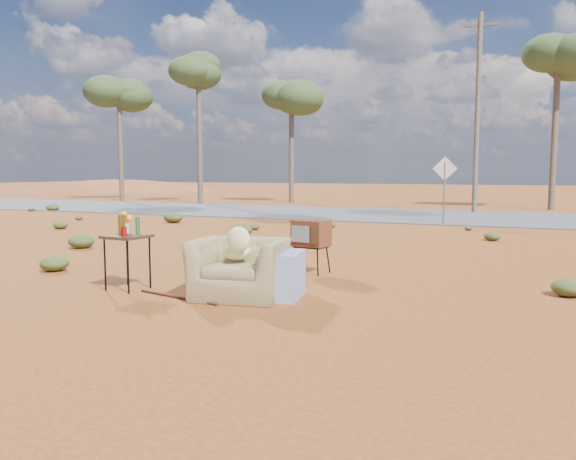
% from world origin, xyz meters
% --- Properties ---
extents(ground, '(140.00, 140.00, 0.00)m').
position_xyz_m(ground, '(0.00, 0.00, 0.00)').
color(ground, '#95531D').
rests_on(ground, ground).
extents(highway, '(140.00, 7.00, 0.04)m').
position_xyz_m(highway, '(0.00, 15.00, 0.02)').
color(highway, '#565659').
rests_on(highway, ground).
extents(dirt_mound, '(26.00, 18.00, 2.00)m').
position_xyz_m(dirt_mound, '(-30.00, 34.00, 0.00)').
color(dirt_mound, '#9C5825').
rests_on(dirt_mound, ground).
extents(armchair, '(1.52, 1.13, 1.06)m').
position_xyz_m(armchair, '(0.46, 0.06, 0.50)').
color(armchair, olive).
rests_on(armchair, ground).
extents(tv_unit, '(0.63, 0.54, 0.90)m').
position_xyz_m(tv_unit, '(0.63, 2.08, 0.67)').
color(tv_unit, black).
rests_on(tv_unit, ground).
extents(side_table, '(0.60, 0.60, 1.11)m').
position_xyz_m(side_table, '(-1.40, -0.14, 0.82)').
color(side_table, '#3C2A15').
rests_on(side_table, ground).
extents(rusty_bar, '(1.43, 0.37, 0.04)m').
position_xyz_m(rusty_bar, '(-0.36, -0.40, 0.02)').
color(rusty_bar, '#522616').
rests_on(rusty_bar, ground).
extents(road_sign, '(0.78, 0.06, 2.19)m').
position_xyz_m(road_sign, '(1.50, 12.00, 1.50)').
color(road_sign, brown).
rests_on(road_sign, ground).
extents(eucalyptus_far_left, '(3.20, 3.20, 7.10)m').
position_xyz_m(eucalyptus_far_left, '(-18.00, 20.00, 5.94)').
color(eucalyptus_far_left, brown).
rests_on(eucalyptus_far_left, ground).
extents(eucalyptus_left, '(3.20, 3.20, 8.10)m').
position_xyz_m(eucalyptus_left, '(-12.00, 19.00, 6.92)').
color(eucalyptus_left, brown).
rests_on(eucalyptus_left, ground).
extents(eucalyptus_near_left, '(3.20, 3.20, 6.60)m').
position_xyz_m(eucalyptus_near_left, '(-8.00, 22.00, 5.45)').
color(eucalyptus_near_left, brown).
rests_on(eucalyptus_near_left, ground).
extents(eucalyptus_center, '(3.20, 3.20, 7.60)m').
position_xyz_m(eucalyptus_center, '(5.00, 21.00, 6.43)').
color(eucalyptus_center, brown).
rests_on(eucalyptus_center, ground).
extents(utility_pole_center, '(1.40, 0.20, 8.00)m').
position_xyz_m(utility_pole_center, '(2.00, 17.50, 4.15)').
color(utility_pole_center, brown).
rests_on(utility_pole_center, ground).
extents(scrub_patch, '(17.49, 8.07, 0.33)m').
position_xyz_m(scrub_patch, '(-0.82, 4.41, 0.14)').
color(scrub_patch, '#4A5626').
rests_on(scrub_patch, ground).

